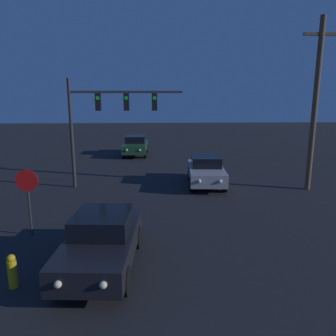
{
  "coord_description": "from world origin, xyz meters",
  "views": [
    {
      "loc": [
        -0.58,
        -0.3,
        4.92
      ],
      "look_at": [
        0.0,
        12.86,
        1.99
      ],
      "focal_mm": 35.0,
      "sensor_mm": 36.0,
      "label": 1
    }
  ],
  "objects_px": {
    "car_near": "(102,241)",
    "fire_hydrant": "(12,271)",
    "car_mid": "(206,171)",
    "utility_pole": "(315,103)",
    "car_far": "(135,145)",
    "traffic_signal_mast": "(105,113)",
    "stop_sign": "(28,190)"
  },
  "relations": [
    {
      "from": "car_near",
      "to": "fire_hydrant",
      "type": "xyz_separation_m",
      "value": [
        -2.18,
        -0.95,
        -0.36
      ]
    },
    {
      "from": "car_mid",
      "to": "utility_pole",
      "type": "height_order",
      "value": "utility_pole"
    },
    {
      "from": "utility_pole",
      "to": "fire_hydrant",
      "type": "xyz_separation_m",
      "value": [
        -11.91,
        -8.68,
        -4.06
      ]
    },
    {
      "from": "car_near",
      "to": "utility_pole",
      "type": "distance_m",
      "value": 12.96
    },
    {
      "from": "car_near",
      "to": "utility_pole",
      "type": "height_order",
      "value": "utility_pole"
    },
    {
      "from": "car_far",
      "to": "traffic_signal_mast",
      "type": "height_order",
      "value": "traffic_signal_mast"
    },
    {
      "from": "car_near",
      "to": "traffic_signal_mast",
      "type": "bearing_deg",
      "value": -79.45
    },
    {
      "from": "car_mid",
      "to": "fire_hydrant",
      "type": "relative_size",
      "value": 4.75
    },
    {
      "from": "car_far",
      "to": "fire_hydrant",
      "type": "xyz_separation_m",
      "value": [
        -2.18,
        -19.4,
        -0.36
      ]
    },
    {
      "from": "traffic_signal_mast",
      "to": "utility_pole",
      "type": "height_order",
      "value": "utility_pole"
    },
    {
      "from": "car_mid",
      "to": "stop_sign",
      "type": "xyz_separation_m",
      "value": [
        -7.31,
        -6.49,
        0.89
      ]
    },
    {
      "from": "car_mid",
      "to": "stop_sign",
      "type": "bearing_deg",
      "value": 45.72
    },
    {
      "from": "traffic_signal_mast",
      "to": "stop_sign",
      "type": "distance_m",
      "value": 7.03
    },
    {
      "from": "car_mid",
      "to": "stop_sign",
      "type": "height_order",
      "value": "stop_sign"
    },
    {
      "from": "car_near",
      "to": "stop_sign",
      "type": "distance_m",
      "value": 3.82
    },
    {
      "from": "car_mid",
      "to": "traffic_signal_mast",
      "type": "distance_m",
      "value": 6.32
    },
    {
      "from": "car_far",
      "to": "traffic_signal_mast",
      "type": "distance_m",
      "value": 10.3
    },
    {
      "from": "traffic_signal_mast",
      "to": "fire_hydrant",
      "type": "bearing_deg",
      "value": -96.86
    },
    {
      "from": "car_near",
      "to": "fire_hydrant",
      "type": "height_order",
      "value": "car_near"
    },
    {
      "from": "car_near",
      "to": "car_far",
      "type": "relative_size",
      "value": 1.01
    },
    {
      "from": "car_near",
      "to": "stop_sign",
      "type": "height_order",
      "value": "stop_sign"
    },
    {
      "from": "fire_hydrant",
      "to": "car_mid",
      "type": "bearing_deg",
      "value": 55.95
    },
    {
      "from": "car_near",
      "to": "stop_sign",
      "type": "relative_size",
      "value": 1.82
    },
    {
      "from": "traffic_signal_mast",
      "to": "fire_hydrant",
      "type": "relative_size",
      "value": 6.42
    },
    {
      "from": "car_near",
      "to": "fire_hydrant",
      "type": "bearing_deg",
      "value": 27.42
    },
    {
      "from": "stop_sign",
      "to": "utility_pole",
      "type": "xyz_separation_m",
      "value": [
        12.61,
        5.39,
        2.81
      ]
    },
    {
      "from": "car_near",
      "to": "traffic_signal_mast",
      "type": "distance_m",
      "value": 9.34
    },
    {
      "from": "utility_pole",
      "to": "fire_hydrant",
      "type": "distance_m",
      "value": 15.28
    },
    {
      "from": "car_far",
      "to": "utility_pole",
      "type": "bearing_deg",
      "value": 133.95
    },
    {
      "from": "utility_pole",
      "to": "fire_hydrant",
      "type": "bearing_deg",
      "value": -143.93
    },
    {
      "from": "car_far",
      "to": "stop_sign",
      "type": "distance_m",
      "value": 16.39
    },
    {
      "from": "car_near",
      "to": "utility_pole",
      "type": "xyz_separation_m",
      "value": [
        9.73,
        7.73,
        3.7
      ]
    }
  ]
}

